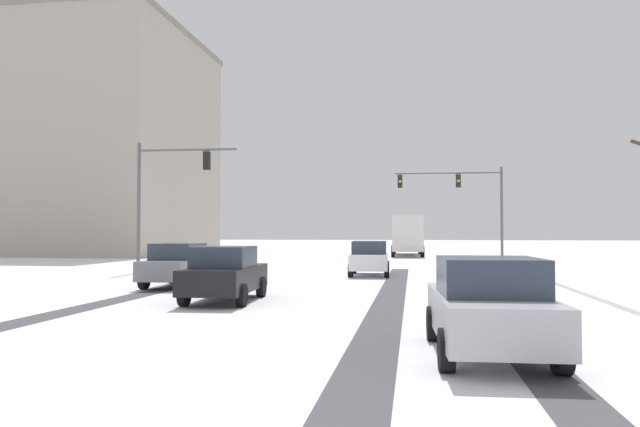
% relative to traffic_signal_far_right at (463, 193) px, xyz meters
% --- Properties ---
extents(ground_plane, '(300.00, 300.00, 0.00)m').
position_rel_traffic_signal_far_right_xyz_m(ground_plane, '(-7.18, -35.97, -4.70)').
color(ground_plane, white).
extents(wheel_track_left_lane, '(0.89, 28.73, 0.01)m').
position_rel_traffic_signal_far_right_xyz_m(wheel_track_left_lane, '(-12.19, -22.92, -4.69)').
color(wheel_track_left_lane, '#4C4C51').
rests_on(wheel_track_left_lane, ground).
extents(wheel_track_right_lane, '(0.81, 28.73, 0.01)m').
position_rel_traffic_signal_far_right_xyz_m(wheel_track_right_lane, '(-1.55, -22.92, -4.69)').
color(wheel_track_right_lane, '#4C4C51').
rests_on(wheel_track_right_lane, ground).
extents(wheel_track_center, '(0.91, 28.73, 0.01)m').
position_rel_traffic_signal_far_right_xyz_m(wheel_track_center, '(-4.13, -22.92, -4.69)').
color(wheel_track_center, '#4C4C51').
rests_on(wheel_track_center, ground).
extents(traffic_signal_far_right, '(7.30, 0.69, 6.50)m').
position_rel_traffic_signal_far_right_xyz_m(traffic_signal_far_right, '(0.00, 0.00, 0.00)').
color(traffic_signal_far_right, '#56565B').
rests_on(traffic_signal_far_right, ground).
extents(traffic_signal_near_left, '(5.07, 0.45, 6.50)m').
position_rel_traffic_signal_far_right_xyz_m(traffic_signal_near_left, '(-15.58, -13.81, -0.33)').
color(traffic_signal_near_left, '#56565B').
rests_on(traffic_signal_near_left, ground).
extents(car_white_lead, '(1.95, 4.16, 1.62)m').
position_rel_traffic_signal_far_right_xyz_m(car_white_lead, '(-5.44, -13.75, -3.88)').
color(car_white_lead, silver).
rests_on(car_white_lead, ground).
extents(car_grey_second, '(1.85, 4.11, 1.62)m').
position_rel_traffic_signal_far_right_xyz_m(car_grey_second, '(-12.08, -20.51, -3.88)').
color(car_grey_second, slate).
rests_on(car_grey_second, ground).
extents(car_black_third, '(1.97, 4.17, 1.62)m').
position_rel_traffic_signal_far_right_xyz_m(car_black_third, '(-8.90, -24.86, -3.88)').
color(car_black_third, black).
rests_on(car_black_third, ground).
extents(car_silver_fourth, '(1.97, 4.17, 1.62)m').
position_rel_traffic_signal_far_right_xyz_m(car_silver_fourth, '(-2.21, -31.62, -3.88)').
color(car_silver_fourth, '#B7BABF').
rests_on(car_silver_fourth, ground).
extents(bus_oncoming, '(2.82, 11.04, 3.38)m').
position_rel_traffic_signal_far_right_xyz_m(bus_oncoming, '(-3.91, 11.28, -2.70)').
color(bus_oncoming, silver).
rests_on(bus_oncoming, ground).
extents(office_building_far_left_block, '(21.72, 20.04, 20.95)m').
position_rel_traffic_signal_far_right_xyz_m(office_building_far_left_block, '(-35.04, 11.38, 5.79)').
color(office_building_far_left_block, '#A89E8E').
rests_on(office_building_far_left_block, ground).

